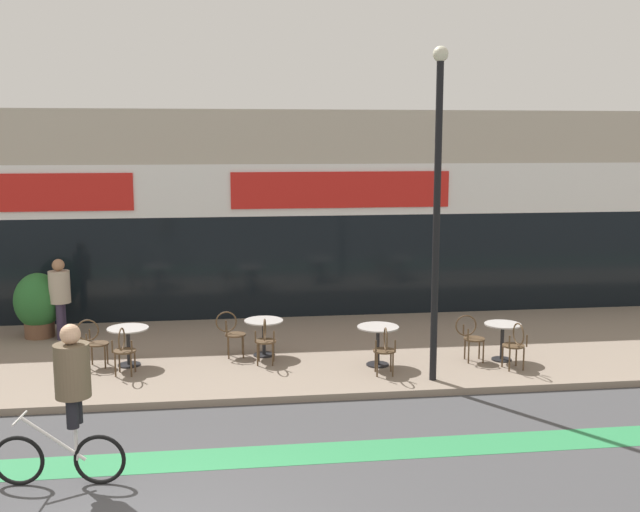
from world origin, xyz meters
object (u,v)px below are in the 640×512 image
Objects in this scene: bistro_table_2 at (378,337)px; planter_pot at (38,304)px; cafe_chair_0_side at (93,340)px; cafe_chair_1_side at (231,331)px; cafe_chair_0_near at (123,348)px; pedestrian_near_end at (60,292)px; bistro_table_1 at (264,330)px; lamp_post at (437,194)px; cafe_chair_3_near at (516,342)px; cafe_chair_3_side at (471,335)px; bistro_table_0 at (128,338)px; cafe_chair_1_near at (265,338)px; bistro_table_3 at (502,334)px; cyclist_0 at (69,392)px; cafe_chair_2_near at (385,347)px.

planter_pot is (-6.72, 2.93, 0.18)m from bistro_table_2.
cafe_chair_0_side is 2.55m from cafe_chair_1_side.
pedestrian_near_end reaches higher than cafe_chair_0_near.
bistro_table_1 is 2.26m from bistro_table_2.
cafe_chair_1_side is 4.80m from lamp_post.
pedestrian_near_end is at bearing -23.60° from planter_pot.
planter_pot is 0.81× the size of pedestrian_near_end.
bistro_table_2 is at bearing -23.53° from planter_pot.
cafe_chair_3_side is at bearing 39.62° from cafe_chair_3_near.
bistro_table_0 is at bearing 172.64° from bistro_table_2.
cafe_chair_1_near is (-2.07, 0.29, -0.02)m from bistro_table_2.
bistro_table_0 is 0.13× the size of lamp_post.
pedestrian_near_end is (0.50, -0.22, 0.29)m from planter_pot.
planter_pot reaches higher than bistro_table_1.
pedestrian_near_end is (-8.64, 3.32, 0.49)m from cafe_chair_3_near.
cafe_chair_1_side is (-5.10, 0.90, 0.01)m from bistro_table_3.
lamp_post reaches higher than cyclist_0.
bistro_table_2 is 2.50m from cafe_chair_3_near.
cafe_chair_2_near is 7.07m from pedestrian_near_end.
bistro_table_0 is at bearing -172.31° from cafe_chair_1_side.
bistro_table_1 is at bearing 65.68° from cafe_chair_3_near.
pedestrian_near_end is (-3.53, 1.80, 0.49)m from cafe_chair_1_side.
cafe_chair_3_near is 1.00× the size of cafe_chair_3_side.
bistro_table_2 is 4.60m from cafe_chair_0_near.
cafe_chair_3_near is at bearing -18.85° from bistro_table_1.
cafe_chair_2_near is 1.00× the size of cafe_chair_3_near.
cafe_chair_2_near and cafe_chair_3_side have the same top height.
cafe_chair_3_side is 7.70m from cyclist_0.
cafe_chair_3_near is at bearing -21.18° from planter_pot.
pedestrian_near_end reaches higher than bistro_table_0.
cafe_chair_1_side is (-0.61, 0.62, 0.00)m from cafe_chair_1_near.
bistro_table_1 is 4.37m from lamp_post.
lamp_post is (-1.01, -0.98, 2.73)m from cafe_chair_3_side.
cafe_chair_1_side is (1.91, 0.94, 0.00)m from cafe_chair_0_near.
cyclist_0 reaches higher than bistro_table_0.
cafe_chair_0_side is at bearing 82.19° from cafe_chair_2_near.
cafe_chair_0_side is 1.00× the size of cafe_chair_1_side.
bistro_table_2 reaches higher than bistro_table_3.
cafe_chair_0_near is 6.39m from cafe_chair_3_side.
cafe_chair_0_near is 0.53× the size of pedestrian_near_end.
bistro_table_2 is 0.86× the size of cafe_chair_3_side.
cafe_chair_0_near is 2.55m from cafe_chair_1_near.
cafe_chair_3_side is at bearing -82.39° from cafe_chair_0_near.
cafe_chair_3_side is 0.44× the size of cyclist_0.
cafe_chair_0_near is at bearing -45.44° from cafe_chair_0_side.
cafe_chair_1_near is at bearing 172.03° from bistro_table_2.
lamp_post is (6.00, -1.56, 2.73)m from cafe_chair_0_side.
bistro_table_3 is 0.79× the size of cafe_chair_0_side.
lamp_post is at bearing 96.52° from cafe_chair_3_near.
cyclist_0 is (-5.52, -3.07, -2.15)m from lamp_post.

